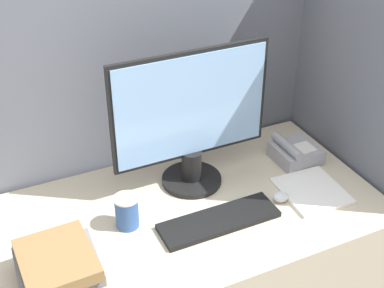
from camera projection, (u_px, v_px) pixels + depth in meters
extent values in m
cube|color=slate|center=(141.00, 131.00, 2.18)|extent=(1.83, 0.04, 1.72)
cube|color=slate|center=(350.00, 135.00, 2.15)|extent=(0.04, 0.82, 1.72)
cube|color=beige|center=(185.00, 284.00, 2.12)|extent=(1.43, 0.76, 0.75)
cylinder|color=black|center=(192.00, 179.00, 2.06)|extent=(0.23, 0.23, 0.02)
cylinder|color=black|center=(192.00, 165.00, 2.02)|extent=(0.08, 0.08, 0.12)
cube|color=black|center=(191.00, 105.00, 1.89)|extent=(0.60, 0.02, 0.42)
cube|color=#8CB7E5|center=(192.00, 107.00, 1.89)|extent=(0.57, 0.01, 0.39)
cube|color=black|center=(219.00, 220.00, 1.86)|extent=(0.43, 0.13, 0.02)
ellipsoid|color=silver|center=(281.00, 197.00, 1.96)|extent=(0.06, 0.05, 0.03)
cylinder|color=#335999|center=(127.00, 213.00, 1.82)|extent=(0.08, 0.08, 0.11)
cylinder|color=white|center=(126.00, 199.00, 1.79)|extent=(0.08, 0.08, 0.01)
cube|color=maroon|center=(62.00, 276.00, 1.63)|extent=(0.19, 0.24, 0.04)
cube|color=slate|center=(58.00, 267.00, 1.61)|extent=(0.25, 0.24, 0.04)
cube|color=olive|center=(57.00, 260.00, 1.58)|extent=(0.22, 0.25, 0.04)
cube|color=#99999E|center=(296.00, 153.00, 2.17)|extent=(0.17, 0.17, 0.06)
cube|color=white|center=(304.00, 148.00, 2.15)|extent=(0.08, 0.08, 0.00)
cylinder|color=#99999E|center=(287.00, 146.00, 2.13)|extent=(0.04, 0.18, 0.04)
cube|color=white|center=(312.00, 191.00, 2.01)|extent=(0.24, 0.26, 0.01)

